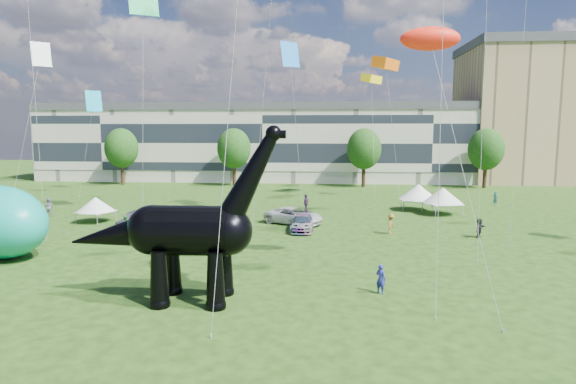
{
  "coord_description": "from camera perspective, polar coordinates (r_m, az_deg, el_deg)",
  "views": [
    {
      "loc": [
        2.29,
        -20.81,
        8.79
      ],
      "look_at": [
        -0.0,
        8.0,
        5.0
      ],
      "focal_mm": 30.0,
      "sensor_mm": 36.0,
      "label": 1
    }
  ],
  "objects": [
    {
      "name": "tree_mid_right",
      "position": [
        74.07,
        9.01,
        5.45
      ],
      "size": [
        5.2,
        5.2,
        9.44
      ],
      "color": "#382314",
      "rests_on": "ground"
    },
    {
      "name": "gazebo_near",
      "position": [
        54.02,
        15.18,
        0.0
      ],
      "size": [
        4.78,
        4.78,
        2.86
      ],
      "rotation": [
        0.0,
        0.0,
        -0.18
      ],
      "color": "silver",
      "rests_on": "ground"
    },
    {
      "name": "gazebo_left",
      "position": [
        49.08,
        -21.85,
        -1.38
      ],
      "size": [
        4.28,
        4.28,
        2.41
      ],
      "rotation": [
        0.0,
        0.0,
        -0.28
      ],
      "color": "silver",
      "rests_on": "ground"
    },
    {
      "name": "terrace_row",
      "position": [
        83.49,
        -2.54,
        5.56
      ],
      "size": [
        78.0,
        11.0,
        12.0
      ],
      "primitive_type": "cube",
      "color": "beige",
      "rests_on": "ground"
    },
    {
      "name": "kites",
      "position": [
        41.38,
        7.94,
        17.72
      ],
      "size": [
        64.75,
        56.4,
        31.2
      ],
      "color": "red",
      "rests_on": "ground"
    },
    {
      "name": "apartment_block",
      "position": [
        93.75,
        28.57,
        7.93
      ],
      "size": [
        28.0,
        18.0,
        22.0
      ],
      "primitive_type": "cube",
      "color": "tan",
      "rests_on": "ground"
    },
    {
      "name": "car_dark",
      "position": [
        41.91,
        1.72,
        -3.69
      ],
      "size": [
        1.96,
        4.7,
        1.36
      ],
      "primitive_type": "imported",
      "rotation": [
        0.0,
        0.0,
        -0.01
      ],
      "color": "#595960",
      "rests_on": "ground"
    },
    {
      "name": "tree_far_left",
      "position": [
        80.6,
        -19.15,
        5.29
      ],
      "size": [
        5.2,
        5.2,
        9.44
      ],
      "color": "#382314",
      "rests_on": "ground"
    },
    {
      "name": "visitors",
      "position": [
        38.2,
        -4.81,
        -4.53
      ],
      "size": [
        48.47,
        46.14,
        1.88
      ],
      "color": "teal",
      "rests_on": "ground"
    },
    {
      "name": "car_silver",
      "position": [
        45.61,
        -17.67,
        -3.0
      ],
      "size": [
        2.36,
        4.73,
        1.55
      ],
      "primitive_type": "imported",
      "rotation": [
        0.0,
        0.0,
        -0.12
      ],
      "color": "#B1B0B5",
      "rests_on": "ground"
    },
    {
      "name": "ground",
      "position": [
        22.71,
        -1.65,
        -15.31
      ],
      "size": [
        220.0,
        220.0,
        0.0
      ],
      "primitive_type": "plane",
      "color": "#16330C",
      "rests_on": "ground"
    },
    {
      "name": "dinosaur_sculpture",
      "position": [
        25.12,
        -12.43,
        -4.81
      ],
      "size": [
        11.34,
        3.12,
        9.33
      ],
      "rotation": [
        0.0,
        0.0,
        0.0
      ],
      "color": "black",
      "rests_on": "ground"
    },
    {
      "name": "tree_far_right",
      "position": [
        77.56,
        22.44,
        5.07
      ],
      "size": [
        5.2,
        5.2,
        9.44
      ],
      "color": "#382314",
      "rests_on": "ground"
    },
    {
      "name": "car_grey",
      "position": [
        44.4,
        -8.6,
        -3.07
      ],
      "size": [
        4.55,
        1.91,
        1.46
      ],
      "primitive_type": "imported",
      "rotation": [
        0.0,
        0.0,
        1.65
      ],
      "color": "gray",
      "rests_on": "ground"
    },
    {
      "name": "gazebo_far",
      "position": [
        52.09,
        17.87,
        -0.41
      ],
      "size": [
        4.9,
        4.9,
        2.81
      ],
      "rotation": [
        0.0,
        0.0,
        0.25
      ],
      "color": "silver",
      "rests_on": "ground"
    },
    {
      "name": "car_white",
      "position": [
        44.76,
        0.69,
        -2.84
      ],
      "size": [
        6.15,
        4.92,
        1.56
      ],
      "primitive_type": "imported",
      "rotation": [
        0.0,
        0.0,
        1.08
      ],
      "color": "silver",
      "rests_on": "ground"
    },
    {
      "name": "tree_mid_left",
      "position": [
        75.22,
        -6.43,
        5.53
      ],
      "size": [
        5.2,
        5.2,
        9.44
      ],
      "color": "#382314",
      "rests_on": "ground"
    }
  ]
}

